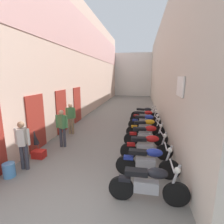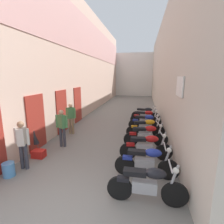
% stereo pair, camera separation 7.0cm
% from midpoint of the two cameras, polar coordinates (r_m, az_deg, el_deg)
% --- Properties ---
extents(ground_plane, '(39.15, 39.15, 0.00)m').
position_cam_midpoint_polar(ground_plane, '(12.55, 2.84, -1.54)').
color(ground_plane, slate).
extents(building_left, '(0.45, 23.15, 7.89)m').
position_cam_midpoint_polar(building_left, '(14.75, -7.41, 15.96)').
color(building_left, beige).
rests_on(building_left, ground).
extents(building_right, '(0.45, 23.15, 6.86)m').
position_cam_midpoint_polar(building_right, '(14.18, 15.87, 13.55)').
color(building_right, beige).
rests_on(building_right, ground).
extents(building_far_end, '(8.28, 2.00, 6.17)m').
position_cam_midpoint_polar(building_far_end, '(26.73, 6.97, 12.19)').
color(building_far_end, silver).
rests_on(building_far_end, ground).
extents(motorcycle_nearest, '(1.85, 0.58, 1.04)m').
position_cam_midpoint_polar(motorcycle_nearest, '(4.33, 11.64, -22.26)').
color(motorcycle_nearest, black).
rests_on(motorcycle_nearest, ground).
extents(motorcycle_second, '(1.85, 0.58, 1.04)m').
position_cam_midpoint_polar(motorcycle_second, '(5.26, 11.36, -15.70)').
color(motorcycle_second, black).
rests_on(motorcycle_second, ground).
extents(motorcycle_third, '(1.85, 0.58, 1.04)m').
position_cam_midpoint_polar(motorcycle_third, '(6.25, 11.17, -11.07)').
color(motorcycle_third, black).
rests_on(motorcycle_third, ground).
extents(motorcycle_fourth, '(1.84, 0.58, 1.04)m').
position_cam_midpoint_polar(motorcycle_fourth, '(7.36, 11.03, -7.46)').
color(motorcycle_fourth, black).
rests_on(motorcycle_fourth, ground).
extents(motorcycle_fifth, '(1.84, 0.58, 1.04)m').
position_cam_midpoint_polar(motorcycle_fifth, '(8.35, 10.94, -5.13)').
color(motorcycle_fifth, black).
rests_on(motorcycle_fifth, ground).
extents(motorcycle_sixth, '(1.84, 0.58, 1.04)m').
position_cam_midpoint_polar(motorcycle_sixth, '(9.35, 10.86, -3.28)').
color(motorcycle_sixth, black).
rests_on(motorcycle_sixth, ground).
extents(motorcycle_seventh, '(1.84, 0.58, 1.04)m').
position_cam_midpoint_polar(motorcycle_seventh, '(10.46, 10.80, -1.65)').
color(motorcycle_seventh, black).
rests_on(motorcycle_seventh, ground).
extents(motorcycle_eighth, '(1.84, 0.58, 1.04)m').
position_cam_midpoint_polar(motorcycle_eighth, '(11.43, 10.76, -0.49)').
color(motorcycle_eighth, black).
rests_on(motorcycle_eighth, ground).
extents(pedestrian_by_doorway, '(0.52, 0.39, 1.57)m').
position_cam_midpoint_polar(pedestrian_by_doorway, '(6.07, -27.84, -8.75)').
color(pedestrian_by_doorway, '#383842').
rests_on(pedestrian_by_doorway, ground).
extents(pedestrian_mid_alley, '(0.52, 0.34, 1.57)m').
position_cam_midpoint_polar(pedestrian_mid_alley, '(7.36, -16.55, -4.35)').
color(pedestrian_mid_alley, '#383842').
rests_on(pedestrian_mid_alley, ground).
extents(pedestrian_further_down, '(0.52, 0.38, 1.57)m').
position_cam_midpoint_polar(pedestrian_further_down, '(8.90, -13.77, -1.41)').
color(pedestrian_further_down, '#8C7251').
rests_on(pedestrian_further_down, ground).
extents(water_jug_near_door, '(0.34, 0.34, 0.42)m').
position_cam_midpoint_polar(water_jug_near_door, '(6.13, -31.31, -16.15)').
color(water_jug_near_door, '#4C8CCC').
rests_on(water_jug_near_door, ground).
extents(plastic_crate, '(0.44, 0.32, 0.28)m').
position_cam_midpoint_polar(plastic_crate, '(6.94, -23.37, -12.70)').
color(plastic_crate, red).
rests_on(plastic_crate, ground).
extents(umbrella_leaning, '(0.20, 0.35, 0.97)m').
position_cam_midpoint_polar(umbrella_leaning, '(7.02, -24.44, -7.76)').
color(umbrella_leaning, '#4C4C4C').
rests_on(umbrella_leaning, ground).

